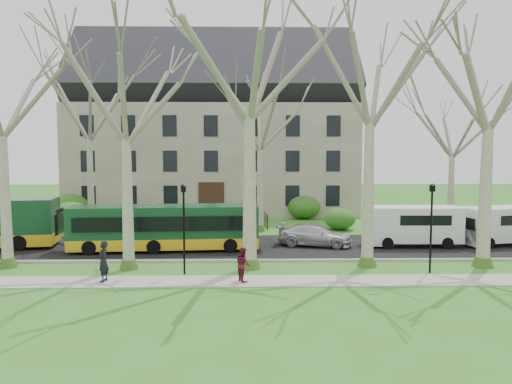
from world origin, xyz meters
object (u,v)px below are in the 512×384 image
(bus_follow, at_px, (165,227))
(sedan, at_px, (315,235))
(van_b, at_px, (503,226))
(pedestrian_a, at_px, (103,261))
(van_a, at_px, (413,226))
(pedestrian_b, at_px, (243,264))

(bus_follow, xyz_separation_m, sedan, (9.06, 1.15, -0.70))
(van_b, xyz_separation_m, pedestrian_a, (-22.56, -8.24, -0.26))
(van_a, bearing_deg, sedan, 179.49)
(sedan, distance_m, van_a, 6.08)
(van_b, bearing_deg, pedestrian_b, -166.45)
(pedestrian_a, bearing_deg, pedestrian_b, 98.60)
(pedestrian_b, bearing_deg, pedestrian_a, 66.06)
(van_b, bearing_deg, pedestrian_a, -173.43)
(van_a, xyz_separation_m, van_b, (5.79, 0.27, -0.03))
(bus_follow, xyz_separation_m, van_a, (15.12, 0.95, -0.15))
(bus_follow, height_order, sedan, bus_follow)
(sedan, height_order, pedestrian_a, pedestrian_a)
(bus_follow, height_order, van_a, bus_follow)
(bus_follow, bearing_deg, van_b, -0.45)
(bus_follow, xyz_separation_m, pedestrian_b, (4.67, -7.07, -0.59))
(bus_follow, xyz_separation_m, pedestrian_a, (-1.66, -7.02, -0.44))
(van_a, distance_m, pedestrian_a, 18.58)
(bus_follow, distance_m, pedestrian_a, 7.23)
(van_b, bearing_deg, sedan, 166.82)
(pedestrian_b, bearing_deg, van_a, -75.98)
(sedan, xyz_separation_m, pedestrian_a, (-10.72, -8.18, 0.26))
(van_b, height_order, pedestrian_a, van_b)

